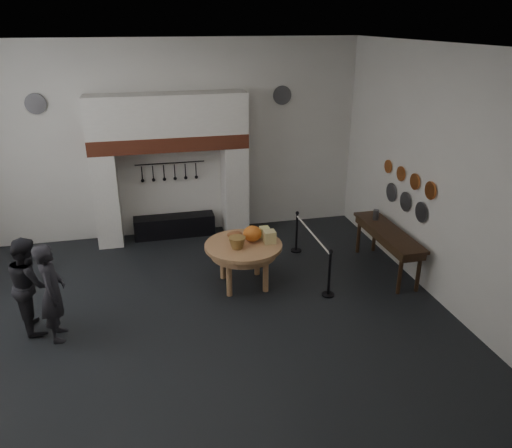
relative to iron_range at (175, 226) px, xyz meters
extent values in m
cube|color=black|center=(0.00, -3.72, -0.25)|extent=(9.00, 8.00, 0.02)
cube|color=silver|center=(0.00, -3.72, 4.25)|extent=(9.00, 8.00, 0.02)
cube|color=silver|center=(0.00, 0.28, 2.00)|extent=(9.00, 0.02, 4.50)
cube|color=silver|center=(0.00, -7.72, 2.00)|extent=(9.00, 0.02, 4.50)
cube|color=silver|center=(4.50, -3.72, 2.00)|extent=(0.02, 8.00, 4.50)
cube|color=silver|center=(-1.48, -0.07, 0.82)|extent=(0.55, 0.70, 2.15)
cube|color=silver|center=(1.48, -0.07, 0.82)|extent=(0.55, 0.70, 2.15)
cube|color=#9E442B|center=(0.00, -0.07, 2.06)|extent=(3.50, 0.72, 0.32)
cube|color=silver|center=(0.00, -0.07, 2.67)|extent=(3.50, 0.70, 0.90)
cube|color=black|center=(0.00, 0.00, 0.00)|extent=(1.90, 0.45, 0.50)
cylinder|color=black|center=(0.00, 0.20, 1.50)|extent=(1.60, 0.02, 0.02)
cylinder|color=tan|center=(1.12, -2.73, 0.59)|extent=(1.57, 1.57, 0.07)
ellipsoid|color=orange|center=(1.32, -2.63, 0.78)|extent=(0.36, 0.36, 0.31)
cube|color=#D3C47E|center=(1.62, -2.78, 0.74)|extent=(0.22, 0.22, 0.24)
cube|color=#E8E88B|center=(1.60, -2.48, 0.72)|extent=(0.18, 0.18, 0.20)
cone|color=olive|center=(0.97, -2.88, 0.73)|extent=(0.34, 0.34, 0.22)
ellipsoid|color=#A8613B|center=(1.02, -2.38, 0.69)|extent=(0.31, 0.18, 0.13)
imported|color=black|center=(-2.20, -3.74, 0.59)|extent=(0.43, 0.63, 1.68)
imported|color=black|center=(-2.60, -3.34, 0.57)|extent=(0.85, 0.96, 1.65)
cube|color=#342212|center=(4.10, -2.82, 0.62)|extent=(0.55, 2.20, 0.06)
cylinder|color=#46464A|center=(4.10, -2.22, 0.76)|extent=(0.12, 0.12, 0.22)
cylinder|color=#C6662D|center=(4.46, -3.52, 1.70)|extent=(0.03, 0.34, 0.34)
cylinder|color=#C6662D|center=(4.46, -2.97, 1.70)|extent=(0.03, 0.32, 0.32)
cylinder|color=#C6662D|center=(4.46, -2.42, 1.70)|extent=(0.03, 0.30, 0.30)
cylinder|color=#C6662D|center=(4.46, -1.87, 1.70)|extent=(0.03, 0.28, 0.28)
cylinder|color=#4C4C51|center=(4.46, -3.32, 1.20)|extent=(0.03, 0.40, 0.40)
cylinder|color=#4C4C51|center=(4.46, -2.72, 1.20)|extent=(0.03, 0.40, 0.40)
cylinder|color=#4C4C51|center=(4.46, -2.12, 1.20)|extent=(0.03, 0.40, 0.40)
cylinder|color=#4C4C51|center=(-2.70, 0.24, 2.95)|extent=(0.44, 0.03, 0.44)
cylinder|color=#4C4C51|center=(2.70, 0.24, 2.95)|extent=(0.44, 0.03, 0.44)
cylinder|color=black|center=(2.58, -3.52, 0.20)|extent=(0.05, 0.05, 0.90)
cylinder|color=black|center=(2.58, -1.52, 0.20)|extent=(0.05, 0.05, 0.90)
cylinder|color=silver|center=(2.58, -2.52, 0.60)|extent=(0.04, 2.00, 0.04)
camera|label=1|loc=(-0.65, -11.20, 4.62)|focal=35.00mm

